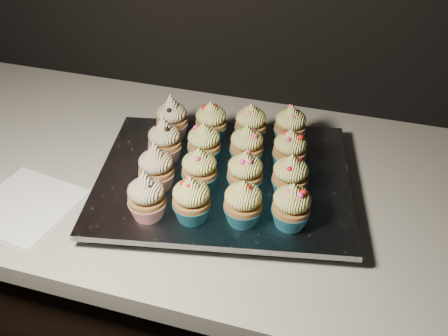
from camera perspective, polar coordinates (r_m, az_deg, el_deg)
name	(u,v)px	position (r m, az deg, el deg)	size (l,w,h in m)	color
worktop	(342,206)	(0.96, 13.38, -4.24)	(2.44, 0.64, 0.04)	beige
napkin	(25,205)	(0.97, -21.79, -4.00)	(0.17, 0.17, 0.00)	white
baking_tray	(224,185)	(0.93, 0.00, -1.90)	(0.42, 0.32, 0.02)	black
foil_lining	(224,177)	(0.92, 0.00, -1.08)	(0.46, 0.36, 0.01)	silver
cupcake_0	(147,197)	(0.82, -8.84, -3.26)	(0.06, 0.06, 0.10)	#B11F18
cupcake_1	(191,200)	(0.81, -3.74, -3.66)	(0.06, 0.06, 0.08)	#185D73
cupcake_2	(243,203)	(0.80, 2.18, -4.03)	(0.06, 0.06, 0.08)	#185D73
cupcake_3	(291,206)	(0.80, 7.71, -4.34)	(0.06, 0.06, 0.08)	#185D73
cupcake_4	(156,168)	(0.87, -7.75, 0.05)	(0.06, 0.06, 0.10)	#B11F18
cupcake_5	(199,170)	(0.87, -2.82, -0.22)	(0.06, 0.06, 0.08)	#185D73
cupcake_6	(245,173)	(0.86, 2.42, -0.60)	(0.06, 0.06, 0.08)	#185D73
cupcake_7	(290,177)	(0.86, 7.58, -0.98)	(0.06, 0.06, 0.08)	#185D73
cupcake_8	(165,141)	(0.94, -6.80, 3.11)	(0.06, 0.06, 0.10)	#B11F18
cupcake_9	(204,144)	(0.93, -2.29, 2.78)	(0.06, 0.06, 0.08)	#185D73
cupcake_10	(247,146)	(0.92, 2.61, 2.51)	(0.06, 0.06, 0.08)	#185D73
cupcake_11	(290,150)	(0.92, 7.53, 2.02)	(0.06, 0.06, 0.08)	#185D73
cupcake_12	(172,118)	(1.00, -5.98, 5.67)	(0.06, 0.06, 0.10)	#B11F18
cupcake_13	(211,122)	(0.99, -1.49, 5.27)	(0.06, 0.06, 0.08)	#185D73
cupcake_14	(251,124)	(0.98, 3.07, 5.00)	(0.06, 0.06, 0.08)	#185D73
cupcake_15	(290,126)	(0.99, 7.57, 4.78)	(0.06, 0.06, 0.08)	#185D73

